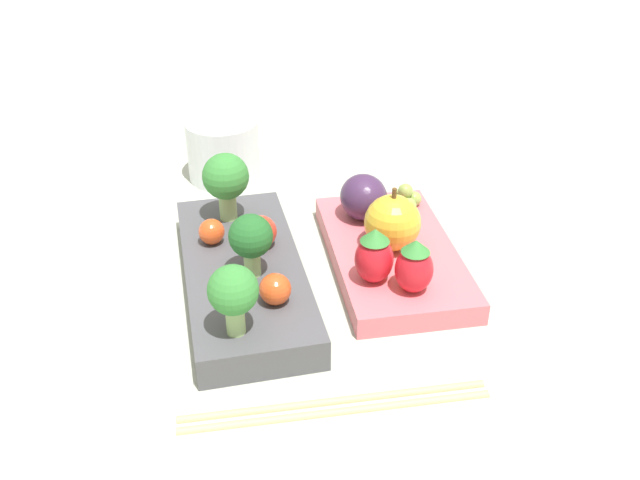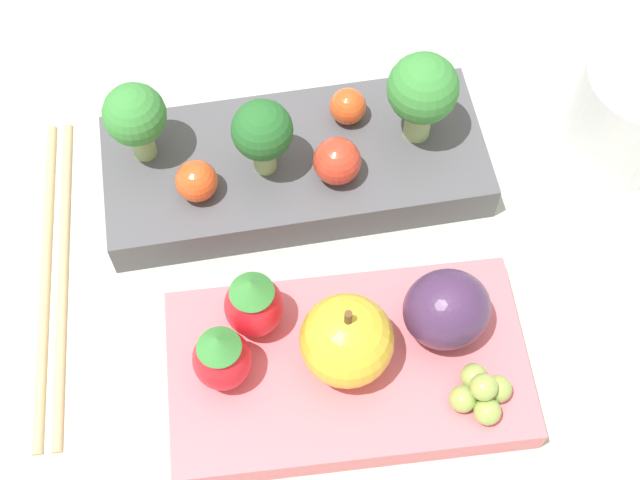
% 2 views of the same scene
% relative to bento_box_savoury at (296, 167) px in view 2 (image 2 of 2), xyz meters
% --- Properties ---
extents(ground_plane, '(4.00, 4.00, 0.00)m').
position_rel_bento_box_savoury_xyz_m(ground_plane, '(0.01, -0.06, -0.01)').
color(ground_plane, '#ADB7A3').
extents(bento_box_savoury, '(0.23, 0.12, 0.03)m').
position_rel_bento_box_savoury_xyz_m(bento_box_savoury, '(0.00, 0.00, 0.00)').
color(bento_box_savoury, '#4C4C51').
rests_on(bento_box_savoury, ground_plane).
extents(bento_box_fruit, '(0.20, 0.13, 0.02)m').
position_rel_bento_box_savoury_xyz_m(bento_box_fruit, '(-0.01, -0.13, -0.00)').
color(bento_box_fruit, '#DB6670').
rests_on(bento_box_fruit, ground_plane).
extents(broccoli_floret_0, '(0.04, 0.04, 0.06)m').
position_rel_bento_box_savoury_xyz_m(broccoli_floret_0, '(0.07, -0.00, 0.05)').
color(broccoli_floret_0, '#93B770').
rests_on(broccoli_floret_0, bento_box_savoury).
extents(broccoli_floret_1, '(0.03, 0.03, 0.05)m').
position_rel_bento_box_savoury_xyz_m(broccoli_floret_1, '(-0.02, -0.00, 0.05)').
color(broccoli_floret_1, '#93B770').
rests_on(broccoli_floret_1, bento_box_savoury).
extents(broccoli_floret_2, '(0.04, 0.04, 0.05)m').
position_rel_bento_box_savoury_xyz_m(broccoli_floret_2, '(-0.08, 0.02, 0.05)').
color(broccoli_floret_2, '#93B770').
rests_on(broccoli_floret_2, bento_box_savoury).
extents(cherry_tomato_0, '(0.03, 0.03, 0.03)m').
position_rel_bento_box_savoury_xyz_m(cherry_tomato_0, '(0.02, -0.02, 0.03)').
color(cherry_tomato_0, red).
rests_on(cherry_tomato_0, bento_box_savoury).
extents(cherry_tomato_1, '(0.02, 0.02, 0.02)m').
position_rel_bento_box_savoury_xyz_m(cherry_tomato_1, '(-0.06, -0.01, 0.03)').
color(cherry_tomato_1, '#DB4C1E').
rests_on(cherry_tomato_1, bento_box_savoury).
extents(cherry_tomato_2, '(0.02, 0.02, 0.02)m').
position_rel_bento_box_savoury_xyz_m(cherry_tomato_2, '(0.04, 0.02, 0.02)').
color(cherry_tomato_2, '#DB4C1E').
rests_on(cherry_tomato_2, bento_box_savoury).
extents(apple, '(0.05, 0.05, 0.06)m').
position_rel_bento_box_savoury_xyz_m(apple, '(-0.01, -0.13, 0.03)').
color(apple, gold).
rests_on(apple, bento_box_fruit).
extents(strawberry_0, '(0.03, 0.03, 0.05)m').
position_rel_bento_box_savoury_xyz_m(strawberry_0, '(-0.05, -0.09, 0.03)').
color(strawberry_0, red).
rests_on(strawberry_0, bento_box_fruit).
extents(strawberry_1, '(0.03, 0.03, 0.05)m').
position_rel_bento_box_savoury_xyz_m(strawberry_1, '(-0.07, -0.12, 0.03)').
color(strawberry_1, red).
rests_on(strawberry_1, bento_box_fruit).
extents(plum, '(0.05, 0.04, 0.04)m').
position_rel_bento_box_savoury_xyz_m(plum, '(0.05, -0.12, 0.03)').
color(plum, '#42284C').
rests_on(plum, bento_box_fruit).
extents(grape_cluster, '(0.03, 0.03, 0.02)m').
position_rel_bento_box_savoury_xyz_m(grape_cluster, '(0.05, -0.17, 0.01)').
color(grape_cluster, '#8EA84C').
rests_on(grape_cluster, bento_box_fruit).
extents(drinking_cup, '(0.07, 0.07, 0.06)m').
position_rel_bento_box_savoury_xyz_m(drinking_cup, '(0.20, -0.03, 0.02)').
color(drinking_cup, silver).
rests_on(drinking_cup, ground_plane).
extents(chopsticks_pair, '(0.05, 0.21, 0.01)m').
position_rel_bento_box_savoury_xyz_m(chopsticks_pair, '(-0.15, -0.03, -0.01)').
color(chopsticks_pair, tan).
rests_on(chopsticks_pair, ground_plane).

